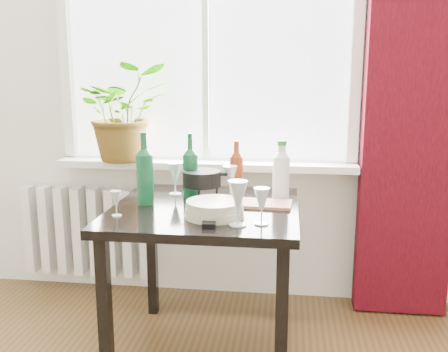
# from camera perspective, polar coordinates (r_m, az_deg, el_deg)

# --- Properties ---
(window) EXTENTS (1.72, 0.08, 1.62)m
(window) POSITION_cam_1_polar(r_m,az_deg,el_deg) (2.92, -2.04, 16.74)
(window) COLOR white
(window) RESTS_ON ground
(windowsill) EXTENTS (1.72, 0.20, 0.04)m
(windowsill) POSITION_cam_1_polar(r_m,az_deg,el_deg) (2.88, -2.16, 1.34)
(windowsill) COLOR white
(windowsill) RESTS_ON ground
(curtain) EXTENTS (0.50, 0.12, 2.56)m
(curtain) POSITION_cam_1_polar(r_m,az_deg,el_deg) (2.84, 20.89, 9.99)
(curtain) COLOR #36040C
(curtain) RESTS_ON ground
(radiator) EXTENTS (0.80, 0.10, 0.55)m
(radiator) POSITION_cam_1_polar(r_m,az_deg,el_deg) (3.23, -15.33, -6.10)
(radiator) COLOR white
(radiator) RESTS_ON ground
(table) EXTENTS (0.85, 0.85, 0.74)m
(table) POSITION_cam_1_polar(r_m,az_deg,el_deg) (2.34, -2.13, -5.63)
(table) COLOR black
(table) RESTS_ON ground
(potted_plant) EXTENTS (0.65, 0.62, 0.56)m
(potted_plant) POSITION_cam_1_polar(r_m,az_deg,el_deg) (2.92, -11.38, 7.14)
(potted_plant) COLOR #396F1D
(potted_plant) RESTS_ON windowsill
(wine_bottle_left) EXTENTS (0.09, 0.09, 0.34)m
(wine_bottle_left) POSITION_cam_1_polar(r_m,az_deg,el_deg) (2.34, -9.05, 0.93)
(wine_bottle_left) COLOR #0D4525
(wine_bottle_left) RESTS_ON table
(wine_bottle_right) EXTENTS (0.09, 0.09, 0.32)m
(wine_bottle_right) POSITION_cam_1_polar(r_m,az_deg,el_deg) (2.44, -3.87, 1.23)
(wine_bottle_right) COLOR #0D4423
(wine_bottle_right) RESTS_ON table
(bottle_amber) EXTENTS (0.08, 0.08, 0.28)m
(bottle_amber) POSITION_cam_1_polar(r_m,az_deg,el_deg) (2.51, 1.42, 1.06)
(bottle_amber) COLOR maroon
(bottle_amber) RESTS_ON table
(cleaning_bottle) EXTENTS (0.09, 0.09, 0.29)m
(cleaning_bottle) POSITION_cam_1_polar(r_m,az_deg,el_deg) (2.43, 6.55, 0.76)
(cleaning_bottle) COLOR silver
(cleaning_bottle) RESTS_ON table
(wineglass_front_right) EXTENTS (0.08, 0.08, 0.19)m
(wineglass_front_right) POSITION_cam_1_polar(r_m,az_deg,el_deg) (1.99, 1.60, -3.07)
(wineglass_front_right) COLOR #B4BBC2
(wineglass_front_right) RESTS_ON table
(wineglass_far_right) EXTENTS (0.08, 0.08, 0.16)m
(wineglass_far_right) POSITION_cam_1_polar(r_m,az_deg,el_deg) (2.02, 4.33, -3.43)
(wineglass_far_right) COLOR silver
(wineglass_far_right) RESTS_ON table
(wineglass_back_center) EXTENTS (0.09, 0.09, 0.17)m
(wineglass_back_center) POSITION_cam_1_polar(r_m,az_deg,el_deg) (2.42, 0.71, -0.70)
(wineglass_back_center) COLOR #AFB6BD
(wineglass_back_center) RESTS_ON table
(wineglass_back_left) EXTENTS (0.09, 0.09, 0.17)m
(wineglass_back_left) POSITION_cam_1_polar(r_m,az_deg,el_deg) (2.52, -5.62, -0.27)
(wineglass_back_left) COLOR white
(wineglass_back_left) RESTS_ON table
(wineglass_front_left) EXTENTS (0.05, 0.05, 0.11)m
(wineglass_front_left) POSITION_cam_1_polar(r_m,az_deg,el_deg) (2.18, -12.22, -3.09)
(wineglass_front_left) COLOR silver
(wineglass_front_left) RESTS_ON table
(plate_stack) EXTENTS (0.32, 0.32, 0.07)m
(plate_stack) POSITION_cam_1_polar(r_m,az_deg,el_deg) (2.13, -1.12, -3.79)
(plate_stack) COLOR beige
(plate_stack) RESTS_ON table
(fondue_pot) EXTENTS (0.26, 0.24, 0.14)m
(fondue_pot) POSITION_cam_1_polar(r_m,az_deg,el_deg) (2.41, -2.54, -1.07)
(fondue_pot) COLOR black
(fondue_pot) RESTS_ON table
(tv_remote) EXTENTS (0.07, 0.19, 0.02)m
(tv_remote) POSITION_cam_1_polar(r_m,az_deg,el_deg) (2.06, -1.64, -5.03)
(tv_remote) COLOR black
(tv_remote) RESTS_ON table
(cutting_board) EXTENTS (0.26, 0.18, 0.01)m
(cutting_board) POSITION_cam_1_polar(r_m,az_deg,el_deg) (2.33, 4.64, -3.18)
(cutting_board) COLOR #AF6B4F
(cutting_board) RESTS_ON table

